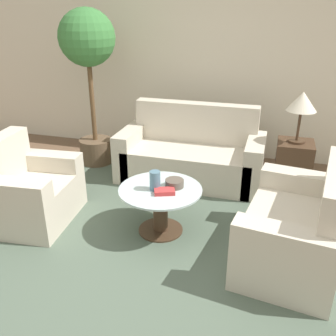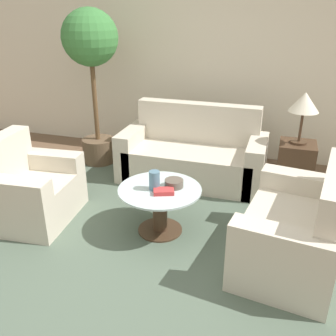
{
  "view_description": "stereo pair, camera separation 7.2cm",
  "coord_description": "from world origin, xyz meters",
  "px_view_note": "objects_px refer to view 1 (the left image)",
  "views": [
    {
      "loc": [
        1.0,
        -2.33,
        1.99
      ],
      "look_at": [
        0.09,
        0.81,
        0.55
      ],
      "focal_mm": 40.0,
      "sensor_mm": 36.0,
      "label": 1
    },
    {
      "loc": [
        1.07,
        -2.31,
        1.99
      ],
      "look_at": [
        0.09,
        0.81,
        0.55
      ],
      "focal_mm": 40.0,
      "sensor_mm": 36.0,
      "label": 2
    }
  ],
  "objects_px": {
    "loveseat": "(300,231)",
    "vase": "(155,181)",
    "book_stack": "(165,191)",
    "sofa_main": "(192,156)",
    "coffee_table": "(160,204)",
    "bowl": "(174,183)",
    "table_lamp": "(302,103)",
    "potted_plant": "(89,58)",
    "armchair": "(28,193)"
  },
  "relations": [
    {
      "from": "loveseat",
      "to": "sofa_main",
      "type": "bearing_deg",
      "value": -129.71
    },
    {
      "from": "sofa_main",
      "to": "armchair",
      "type": "xyz_separation_m",
      "value": [
        -1.32,
        -1.41,
        -0.0
      ]
    },
    {
      "from": "armchair",
      "to": "coffee_table",
      "type": "relative_size",
      "value": 1.21
    },
    {
      "from": "armchair",
      "to": "coffee_table",
      "type": "bearing_deg",
      "value": -88.46
    },
    {
      "from": "loveseat",
      "to": "bowl",
      "type": "height_order",
      "value": "loveseat"
    },
    {
      "from": "coffee_table",
      "to": "potted_plant",
      "type": "bearing_deg",
      "value": 134.29
    },
    {
      "from": "loveseat",
      "to": "coffee_table",
      "type": "height_order",
      "value": "loveseat"
    },
    {
      "from": "potted_plant",
      "to": "bowl",
      "type": "distance_m",
      "value": 2.15
    },
    {
      "from": "sofa_main",
      "to": "bowl",
      "type": "bearing_deg",
      "value": -84.85
    },
    {
      "from": "armchair",
      "to": "loveseat",
      "type": "height_order",
      "value": "loveseat"
    },
    {
      "from": "loveseat",
      "to": "bowl",
      "type": "distance_m",
      "value": 1.15
    },
    {
      "from": "potted_plant",
      "to": "coffee_table",
      "type": "bearing_deg",
      "value": -45.71
    },
    {
      "from": "sofa_main",
      "to": "loveseat",
      "type": "bearing_deg",
      "value": -48.0
    },
    {
      "from": "coffee_table",
      "to": "potted_plant",
      "type": "height_order",
      "value": "potted_plant"
    },
    {
      "from": "book_stack",
      "to": "sofa_main",
      "type": "bearing_deg",
      "value": 71.42
    },
    {
      "from": "armchair",
      "to": "coffee_table",
      "type": "distance_m",
      "value": 1.32
    },
    {
      "from": "armchair",
      "to": "coffee_table",
      "type": "xyz_separation_m",
      "value": [
        1.31,
        0.15,
        0.0
      ]
    },
    {
      "from": "loveseat",
      "to": "table_lamp",
      "type": "height_order",
      "value": "table_lamp"
    },
    {
      "from": "armchair",
      "to": "vase",
      "type": "distance_m",
      "value": 1.3
    },
    {
      "from": "armchair",
      "to": "potted_plant",
      "type": "distance_m",
      "value": 1.88
    },
    {
      "from": "potted_plant",
      "to": "table_lamp",
      "type": "bearing_deg",
      "value": -2.57
    },
    {
      "from": "vase",
      "to": "bowl",
      "type": "bearing_deg",
      "value": 33.88
    },
    {
      "from": "potted_plant",
      "to": "book_stack",
      "type": "height_order",
      "value": "potted_plant"
    },
    {
      "from": "coffee_table",
      "to": "armchair",
      "type": "bearing_deg",
      "value": -173.45
    },
    {
      "from": "book_stack",
      "to": "armchair",
      "type": "bearing_deg",
      "value": 161.96
    },
    {
      "from": "sofa_main",
      "to": "armchair",
      "type": "bearing_deg",
      "value": -133.07
    },
    {
      "from": "armchair",
      "to": "potted_plant",
      "type": "relative_size",
      "value": 0.47
    },
    {
      "from": "sofa_main",
      "to": "loveseat",
      "type": "height_order",
      "value": "sofa_main"
    },
    {
      "from": "sofa_main",
      "to": "potted_plant",
      "type": "distance_m",
      "value": 1.74
    },
    {
      "from": "table_lamp",
      "to": "potted_plant",
      "type": "xyz_separation_m",
      "value": [
        -2.53,
        0.11,
        0.36
      ]
    },
    {
      "from": "potted_plant",
      "to": "bowl",
      "type": "xyz_separation_m",
      "value": [
        1.45,
        -1.3,
        -0.9
      ]
    },
    {
      "from": "armchair",
      "to": "bowl",
      "type": "distance_m",
      "value": 1.46
    },
    {
      "from": "table_lamp",
      "to": "book_stack",
      "type": "xyz_separation_m",
      "value": [
        -1.13,
        -1.34,
        -0.55
      ]
    },
    {
      "from": "armchair",
      "to": "vase",
      "type": "height_order",
      "value": "armchair"
    },
    {
      "from": "loveseat",
      "to": "table_lamp",
      "type": "xyz_separation_m",
      "value": [
        -0.04,
        1.36,
        0.74
      ]
    },
    {
      "from": "armchair",
      "to": "potted_plant",
      "type": "xyz_separation_m",
      "value": [
        -0.03,
        1.53,
        1.1
      ]
    },
    {
      "from": "table_lamp",
      "to": "sofa_main",
      "type": "bearing_deg",
      "value": -179.95
    },
    {
      "from": "loveseat",
      "to": "bowl",
      "type": "bearing_deg",
      "value": -90.59
    },
    {
      "from": "coffee_table",
      "to": "table_lamp",
      "type": "bearing_deg",
      "value": 46.66
    },
    {
      "from": "sofa_main",
      "to": "coffee_table",
      "type": "distance_m",
      "value": 1.26
    },
    {
      "from": "loveseat",
      "to": "vase",
      "type": "relative_size",
      "value": 7.4
    },
    {
      "from": "loveseat",
      "to": "coffee_table",
      "type": "relative_size",
      "value": 1.72
    },
    {
      "from": "coffee_table",
      "to": "bowl",
      "type": "height_order",
      "value": "bowl"
    },
    {
      "from": "coffee_table",
      "to": "potted_plant",
      "type": "distance_m",
      "value": 2.21
    },
    {
      "from": "coffee_table",
      "to": "bowl",
      "type": "bearing_deg",
      "value": 33.7
    },
    {
      "from": "sofa_main",
      "to": "book_stack",
      "type": "relative_size",
      "value": 8.21
    },
    {
      "from": "coffee_table",
      "to": "table_lamp",
      "type": "height_order",
      "value": "table_lamp"
    },
    {
      "from": "armchair",
      "to": "loveseat",
      "type": "xyz_separation_m",
      "value": [
        2.54,
        0.05,
        0.0
      ]
    },
    {
      "from": "book_stack",
      "to": "bowl",
      "type": "bearing_deg",
      "value": 51.18
    },
    {
      "from": "loveseat",
      "to": "vase",
      "type": "xyz_separation_m",
      "value": [
        -1.27,
        0.07,
        0.25
      ]
    }
  ]
}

